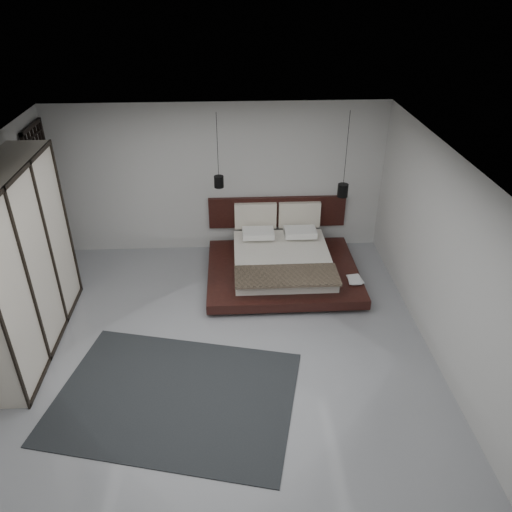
{
  "coord_description": "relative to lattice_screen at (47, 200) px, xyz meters",
  "views": [
    {
      "loc": [
        0.21,
        -5.57,
        4.81
      ],
      "look_at": [
        0.57,
        1.2,
        0.82
      ],
      "focal_mm": 35.0,
      "sensor_mm": 36.0,
      "label": 1
    }
  ],
  "objects": [
    {
      "name": "floor",
      "position": [
        2.95,
        -2.45,
        -1.3
      ],
      "size": [
        6.0,
        6.0,
        0.0
      ],
      "primitive_type": "plane",
      "color": "gray",
      "rests_on": "ground"
    },
    {
      "name": "ceiling",
      "position": [
        2.95,
        -2.45,
        1.5
      ],
      "size": [
        6.0,
        6.0,
        0.0
      ],
      "primitive_type": "plane",
      "rotation": [
        3.14,
        0.0,
        0.0
      ],
      "color": "white",
      "rests_on": "wall_back"
    },
    {
      "name": "wall_back",
      "position": [
        2.95,
        0.55,
        0.1
      ],
      "size": [
        6.0,
        0.0,
        6.0
      ],
      "primitive_type": "plane",
      "rotation": [
        1.57,
        0.0,
        0.0
      ],
      "color": "#B3B3B1",
      "rests_on": "floor"
    },
    {
      "name": "wall_front",
      "position": [
        2.95,
        -5.45,
        0.1
      ],
      "size": [
        6.0,
        0.0,
        6.0
      ],
      "primitive_type": "plane",
      "rotation": [
        -1.57,
        0.0,
        0.0
      ],
      "color": "#B3B3B1",
      "rests_on": "floor"
    },
    {
      "name": "wall_right",
      "position": [
        5.95,
        -2.45,
        0.1
      ],
      "size": [
        0.0,
        6.0,
        6.0
      ],
      "primitive_type": "plane",
      "rotation": [
        1.57,
        0.0,
        -1.57
      ],
      "color": "#B3B3B1",
      "rests_on": "floor"
    },
    {
      "name": "lattice_screen",
      "position": [
        0.0,
        0.0,
        0.0
      ],
      "size": [
        0.05,
        0.9,
        2.6
      ],
      "primitive_type": "cube",
      "color": "black",
      "rests_on": "floor"
    },
    {
      "name": "bed",
      "position": [
        4.01,
        -0.53,
        -1.02
      ],
      "size": [
        2.58,
        2.31,
        1.04
      ],
      "color": "black",
      "rests_on": "floor"
    },
    {
      "name": "book_lower",
      "position": [
        5.07,
        -1.16,
        -1.05
      ],
      "size": [
        0.25,
        0.32,
        0.03
      ],
      "primitive_type": "imported",
      "rotation": [
        0.0,
        0.0,
        0.12
      ],
      "color": "#99724C",
      "rests_on": "bed"
    },
    {
      "name": "book_upper",
      "position": [
        5.05,
        -1.19,
        -1.02
      ],
      "size": [
        0.23,
        0.3,
        0.02
      ],
      "primitive_type": "imported",
      "rotation": [
        0.0,
        0.0,
        -0.08
      ],
      "color": "#99724C",
      "rests_on": "book_lower"
    },
    {
      "name": "pendant_left",
      "position": [
        2.95,
        -0.15,
        0.34
      ],
      "size": [
        0.16,
        0.16,
        1.26
      ],
      "color": "black",
      "rests_on": "ceiling"
    },
    {
      "name": "pendant_right",
      "position": [
        5.07,
        -0.15,
        0.14
      ],
      "size": [
        0.18,
        0.18,
        1.48
      ],
      "color": "black",
      "rests_on": "ceiling"
    },
    {
      "name": "wardrobe",
      "position": [
        0.25,
        -2.15,
        0.01
      ],
      "size": [
        0.63,
        2.66,
        2.61
      ],
      "color": "beige",
      "rests_on": "floor"
    },
    {
      "name": "rug",
      "position": [
        2.37,
        -3.37,
        -1.29
      ],
      "size": [
        3.42,
        2.78,
        0.01
      ],
      "primitive_type": "cube",
      "rotation": [
        0.0,
        0.0,
        -0.23
      ],
      "color": "black",
      "rests_on": "floor"
    }
  ]
}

